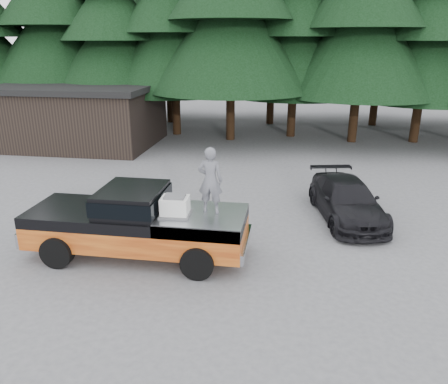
# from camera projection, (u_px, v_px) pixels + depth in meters

# --- Properties ---
(ground) EXTENTS (120.00, 120.00, 0.00)m
(ground) POSITION_uv_depth(u_px,v_px,m) (192.00, 253.00, 12.11)
(ground) COLOR #525254
(ground) RESTS_ON ground
(pickup_truck) EXTENTS (6.00, 2.04, 1.33)m
(pickup_truck) POSITION_uv_depth(u_px,v_px,m) (138.00, 232.00, 11.79)
(pickup_truck) COLOR orange
(pickup_truck) RESTS_ON ground
(truck_cab) EXTENTS (1.66, 1.90, 0.59)m
(truck_cab) POSITION_uv_depth(u_px,v_px,m) (132.00, 199.00, 11.49)
(truck_cab) COLOR black
(truck_cab) RESTS_ON pickup_truck
(air_compressor) EXTENTS (0.72, 0.61, 0.47)m
(air_compressor) POSITION_uv_depth(u_px,v_px,m) (175.00, 207.00, 11.11)
(air_compressor) COLOR silver
(air_compressor) RESTS_ON pickup_truck
(man_on_bed) EXTENTS (0.65, 0.44, 1.75)m
(man_on_bed) POSITION_uv_depth(u_px,v_px,m) (210.00, 180.00, 11.12)
(man_on_bed) COLOR #5B5C63
(man_on_bed) RESTS_ON pickup_truck
(parked_car) EXTENTS (2.62, 4.64, 1.27)m
(parked_car) POSITION_uv_depth(u_px,v_px,m) (347.00, 200.00, 14.25)
(parked_car) COLOR black
(parked_car) RESTS_ON ground
(utility_building) EXTENTS (8.40, 6.40, 3.30)m
(utility_building) POSITION_uv_depth(u_px,v_px,m) (81.00, 114.00, 24.06)
(utility_building) COLOR black
(utility_building) RESTS_ON ground
(treeline) EXTENTS (60.15, 16.05, 17.50)m
(treeline) POSITION_uv_depth(u_px,v_px,m) (262.00, 0.00, 25.50)
(treeline) COLOR black
(treeline) RESTS_ON ground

